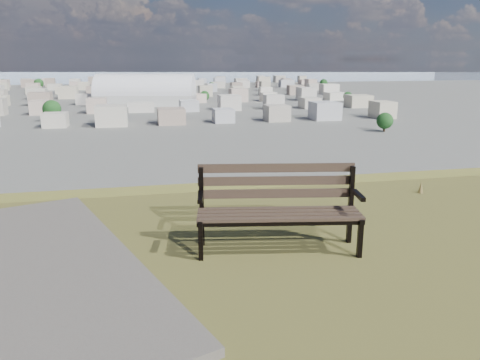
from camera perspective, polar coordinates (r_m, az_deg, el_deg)
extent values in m
cube|color=#3C3022|center=(4.89, 5.04, -4.80)|extent=(1.74, 0.38, 0.03)
cube|color=#3C3022|center=(5.00, 4.87, -4.36)|extent=(1.74, 0.38, 0.03)
cube|color=#3C3022|center=(5.11, 4.71, -3.94)|extent=(1.74, 0.38, 0.03)
cube|color=#3C3022|center=(5.22, 4.55, -3.53)|extent=(1.74, 0.38, 0.03)
cube|color=#3C3022|center=(5.25, 4.48, -1.65)|extent=(1.74, 0.33, 0.10)
cube|color=#3C3022|center=(5.23, 4.48, -0.09)|extent=(1.74, 0.33, 0.10)
cube|color=#3C3022|center=(5.22, 4.48, 1.48)|extent=(1.74, 0.33, 0.10)
cube|color=black|center=(4.91, -4.81, -7.38)|extent=(0.06, 0.07, 0.43)
cube|color=black|center=(5.22, -4.69, -3.29)|extent=(0.06, 0.07, 0.90)
cube|color=black|center=(5.03, -4.77, -4.59)|extent=(0.13, 0.49, 0.05)
cube|color=black|center=(4.91, -4.85, -2.09)|extent=(0.11, 0.35, 0.04)
cube|color=black|center=(5.12, 14.43, -6.88)|extent=(0.06, 0.07, 0.43)
cube|color=black|center=(5.42, 13.33, -2.97)|extent=(0.06, 0.07, 0.90)
cube|color=black|center=(5.23, 13.95, -4.22)|extent=(0.13, 0.49, 0.05)
cube|color=black|center=(5.12, 14.27, -1.80)|extent=(0.11, 0.35, 0.04)
cube|color=black|center=(4.89, 5.05, -5.33)|extent=(1.74, 0.33, 0.04)
cube|color=black|center=(5.24, 4.53, -3.96)|extent=(1.74, 0.33, 0.04)
cone|color=brown|center=(7.87, 21.18, -0.84)|extent=(0.08, 0.08, 0.18)
cube|color=silver|center=(292.28, -11.36, 9.57)|extent=(62.25, 37.60, 6.45)
cylinder|color=white|center=(292.04, -11.40, 10.20)|extent=(62.25, 37.60, 24.53)
cube|color=#A89F90|center=(207.31, -21.70, 6.98)|extent=(11.00, 11.00, 7.00)
cube|color=#BEA797|center=(204.73, -15.03, 7.43)|extent=(11.00, 11.00, 7.00)
cube|color=#B1B1B6|center=(204.95, -8.26, 7.78)|extent=(11.00, 11.00, 7.00)
cube|color=#BEB49A|center=(207.95, -1.59, 8.01)|extent=(11.00, 11.00, 7.00)
cube|color=gray|center=(213.63, 4.82, 8.14)|extent=(11.00, 11.00, 7.00)
cube|color=#BCB5A5|center=(221.78, 10.82, 8.17)|extent=(11.00, 11.00, 7.00)
cube|color=beige|center=(232.13, 16.35, 8.12)|extent=(11.00, 11.00, 7.00)
cube|color=#B1B1B6|center=(258.36, -22.62, 8.19)|extent=(11.00, 11.00, 7.00)
cube|color=#BEB49A|center=(255.17, -17.26, 8.58)|extent=(11.00, 11.00, 7.00)
cube|color=gray|center=(254.22, -11.81, 8.90)|extent=(11.00, 11.00, 7.00)
cube|color=#BCB5A5|center=(255.52, -6.36, 9.15)|extent=(11.00, 11.00, 7.00)
cube|color=beige|center=(259.06, -1.01, 9.30)|extent=(11.00, 11.00, 7.00)
cube|color=silver|center=(264.73, 4.17, 9.38)|extent=(11.00, 11.00, 7.00)
cube|color=#A89F90|center=(272.40, 9.08, 9.38)|extent=(11.00, 11.00, 7.00)
cube|color=#BEA797|center=(281.91, 13.70, 9.32)|extent=(11.00, 11.00, 7.00)
cube|color=#BCB5A5|center=(309.54, -23.23, 9.00)|extent=(11.00, 11.00, 7.00)
cube|color=beige|center=(305.94, -18.77, 9.35)|extent=(11.00, 11.00, 7.00)
cube|color=silver|center=(304.20, -14.22, 9.65)|extent=(11.00, 11.00, 7.00)
cube|color=#A89F90|center=(304.35, -9.64, 9.88)|extent=(11.00, 11.00, 7.00)
cube|color=#BEA797|center=(306.38, -5.09, 10.06)|extent=(11.00, 11.00, 7.00)
cube|color=#B1B1B6|center=(310.26, -0.61, 10.17)|extent=(11.00, 11.00, 7.00)
cube|color=#BEB49A|center=(315.92, 3.72, 10.22)|extent=(11.00, 11.00, 7.00)
cube|color=gray|center=(323.27, 7.89, 10.21)|extent=(11.00, 11.00, 7.00)
cube|color=#BCB5A5|center=(332.20, 11.84, 10.15)|extent=(11.00, 11.00, 7.00)
cube|color=#BEA797|center=(360.78, -23.67, 9.58)|extent=(11.00, 11.00, 7.00)
cube|color=#B1B1B6|center=(356.90, -19.85, 9.89)|extent=(11.00, 11.00, 7.00)
cube|color=#BEB49A|center=(354.59, -15.95, 10.17)|extent=(11.00, 11.00, 7.00)
cube|color=gray|center=(353.91, -12.01, 10.40)|extent=(11.00, 11.00, 7.00)
cube|color=#BCB5A5|center=(354.85, -8.07, 10.58)|extent=(11.00, 11.00, 7.00)
cube|color=beige|center=(357.40, -4.17, 10.71)|extent=(11.00, 11.00, 7.00)
cube|color=silver|center=(361.53, -0.33, 10.79)|extent=(11.00, 11.00, 7.00)
cube|color=#A89F90|center=(367.18, 3.40, 10.82)|extent=(11.00, 11.00, 7.00)
cube|color=#BEA797|center=(374.30, 7.01, 10.81)|extent=(11.00, 11.00, 7.00)
cube|color=#B1B1B6|center=(382.78, 10.47, 10.76)|extent=(11.00, 11.00, 7.00)
cube|color=beige|center=(412.07, -24.01, 10.02)|extent=(11.00, 11.00, 7.00)
cube|color=silver|center=(407.97, -20.66, 10.30)|extent=(11.00, 11.00, 7.00)
cube|color=#A89F90|center=(405.24, -17.25, 10.55)|extent=(11.00, 11.00, 7.00)
cube|color=#BEA797|center=(403.93, -13.81, 10.77)|extent=(11.00, 11.00, 7.00)
cube|color=#B1B1B6|center=(404.04, -10.35, 10.95)|extent=(11.00, 11.00, 7.00)
cube|color=#BEB49A|center=(405.58, -6.89, 11.09)|extent=(11.00, 11.00, 7.00)
cube|color=gray|center=(408.52, -3.48, 11.19)|extent=(11.00, 11.00, 7.00)
cube|color=#BCB5A5|center=(412.83, -0.12, 11.25)|extent=(11.00, 11.00, 7.00)
cube|color=beige|center=(418.48, 3.16, 11.27)|extent=(11.00, 11.00, 7.00)
cube|color=silver|center=(425.42, 6.34, 11.26)|extent=(11.00, 11.00, 7.00)
cube|color=#A89F90|center=(433.57, 9.41, 11.22)|extent=(11.00, 11.00, 7.00)
cube|color=#BEB49A|center=(468.86, -27.17, 10.08)|extent=(11.00, 11.00, 7.00)
cube|color=gray|center=(463.39, -24.27, 10.36)|extent=(11.00, 11.00, 7.00)
cube|color=#BCB5A5|center=(459.12, -21.29, 10.61)|extent=(11.00, 11.00, 7.00)
cube|color=beige|center=(456.07, -18.27, 10.85)|extent=(11.00, 11.00, 7.00)
cube|color=silver|center=(454.27, -15.21, 11.05)|extent=(11.00, 11.00, 7.00)
cube|color=#A89F90|center=(453.73, -12.13, 11.23)|extent=(11.00, 11.00, 7.00)
cube|color=#BEA797|center=(454.47, -9.04, 11.37)|extent=(11.00, 11.00, 7.00)
cube|color=#B1B1B6|center=(456.46, -5.97, 11.49)|extent=(11.00, 11.00, 7.00)
cube|color=#BEB49A|center=(459.70, -2.94, 11.57)|extent=(11.00, 11.00, 7.00)
cube|color=gray|center=(464.16, 0.05, 11.61)|extent=(11.00, 11.00, 7.00)
cube|color=#BCB5A5|center=(469.81, 2.97, 11.63)|extent=(11.00, 11.00, 7.00)
cube|color=beige|center=(476.60, 5.81, 11.62)|extent=(11.00, 11.00, 7.00)
cube|color=silver|center=(484.48, 8.57, 11.58)|extent=(11.00, 11.00, 7.00)
cube|color=#B1B1B6|center=(520.21, -27.09, 10.37)|extent=(11.00, 11.00, 7.00)
cube|color=#BEB49A|center=(514.73, -24.47, 10.63)|extent=(11.00, 11.00, 7.00)
cube|color=gray|center=(510.32, -21.80, 10.87)|extent=(11.00, 11.00, 7.00)
cube|color=#BCB5A5|center=(507.01, -19.08, 11.08)|extent=(11.00, 11.00, 7.00)
cube|color=beige|center=(504.82, -16.33, 11.28)|extent=(11.00, 11.00, 7.00)
cube|color=silver|center=(503.77, -13.56, 11.45)|extent=(11.00, 11.00, 7.00)
cube|color=#A89F90|center=(503.86, -10.77, 11.59)|extent=(11.00, 11.00, 7.00)
cube|color=#BEA797|center=(505.09, -8.00, 11.71)|extent=(11.00, 11.00, 7.00)
cube|color=#B1B1B6|center=(507.45, -5.24, 11.80)|extent=(11.00, 11.00, 7.00)
cube|color=#BEB49A|center=(510.94, -2.51, 11.87)|extent=(11.00, 11.00, 7.00)
cube|color=gray|center=(515.51, 0.18, 11.90)|extent=(11.00, 11.00, 7.00)
cube|color=#BCB5A5|center=(521.16, 2.81, 11.91)|extent=(11.00, 11.00, 7.00)
cube|color=beige|center=(527.83, 5.39, 11.90)|extent=(11.00, 11.00, 7.00)
cube|color=silver|center=(535.50, 7.89, 11.87)|extent=(11.00, 11.00, 7.00)
cube|color=#B1B1B6|center=(571.57, -27.03, 10.61)|extent=(11.00, 11.00, 7.00)
cube|color=#BEB49A|center=(566.08, -24.65, 10.85)|extent=(11.00, 11.00, 7.00)
cube|color=gray|center=(561.56, -22.22, 11.07)|extent=(11.00, 11.00, 7.00)
cube|color=#BCB5A5|center=(558.04, -19.75, 11.27)|extent=(11.00, 11.00, 7.00)
cube|color=beige|center=(555.54, -17.25, 11.46)|extent=(11.00, 11.00, 7.00)
cube|color=silver|center=(554.06, -14.73, 11.62)|extent=(11.00, 11.00, 7.00)
cube|color=#A89F90|center=(553.62, -12.20, 11.76)|extent=(11.00, 11.00, 7.00)
cube|color=#BEA797|center=(554.22, -9.67, 11.89)|extent=(11.00, 11.00, 7.00)
cube|color=#B1B1B6|center=(555.86, -7.14, 11.98)|extent=(11.00, 11.00, 7.00)
cube|color=#BEB49A|center=(558.53, -4.63, 12.06)|extent=(11.00, 11.00, 7.00)
cube|color=gray|center=(562.20, -2.16, 12.11)|extent=(11.00, 11.00, 7.00)
cube|color=#BCB5A5|center=(566.87, 0.29, 12.14)|extent=(11.00, 11.00, 7.00)
cube|color=beige|center=(572.51, 2.69, 12.15)|extent=(11.00, 11.00, 7.00)
cube|color=silver|center=(579.09, 5.04, 12.14)|extent=(11.00, 11.00, 7.00)
cube|color=#A89F90|center=(586.58, 7.33, 12.10)|extent=(11.00, 11.00, 7.00)
cylinder|color=#302518|center=(189.00, 17.17, 5.97)|extent=(0.80, 0.80, 2.10)
sphere|color=#133918|center=(188.60, 17.24, 6.92)|extent=(6.30, 6.30, 6.30)
cylinder|color=#302518|center=(227.81, -21.87, 7.01)|extent=(0.80, 0.80, 2.70)
sphere|color=#133918|center=(227.39, -21.96, 8.02)|extent=(8.10, 8.10, 8.10)
cylinder|color=#302518|center=(313.41, 12.96, 9.39)|extent=(0.80, 0.80, 1.95)
sphere|color=#133918|center=(313.18, 12.99, 9.92)|extent=(5.85, 5.85, 5.85)
cylinder|color=#302518|center=(408.66, -3.47, 10.86)|extent=(0.80, 0.80, 2.25)
sphere|color=#133918|center=(408.46, -3.48, 11.33)|extent=(6.75, 6.75, 6.75)
cylinder|color=#302518|center=(472.12, -23.28, 10.26)|extent=(0.80, 0.80, 2.85)
sphere|color=#133918|center=(471.91, -23.33, 10.77)|extent=(8.55, 8.55, 8.55)
cylinder|color=#302518|center=(519.82, -26.85, 10.14)|extent=(0.80, 0.80, 2.40)
sphere|color=#133918|center=(519.65, -26.89, 10.54)|extent=(7.20, 7.20, 7.20)
cylinder|color=#302518|center=(307.10, -4.32, 9.62)|extent=(0.80, 0.80, 2.10)
sphere|color=#133918|center=(306.85, -4.34, 10.21)|extent=(6.30, 6.30, 6.30)
cylinder|color=#302518|center=(457.42, 10.14, 11.07)|extent=(0.80, 0.80, 2.55)
sphere|color=#133918|center=(457.22, 10.16, 11.55)|extent=(7.65, 7.65, 7.65)
cube|color=#8C9EB2|center=(903.52, -12.31, 12.48)|extent=(2400.00, 700.00, 0.12)
cube|color=#95A5B9|center=(1401.38, -6.11, 14.25)|extent=(700.00, 220.00, 45.00)
cube|color=#95A5B9|center=(1574.41, 12.72, 14.29)|extent=(500.00, 220.00, 60.00)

